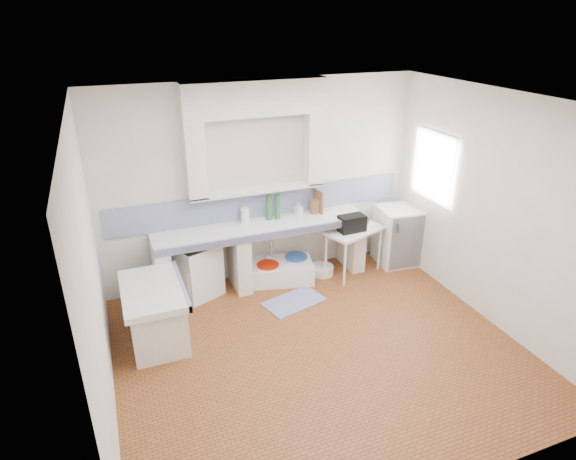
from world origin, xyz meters
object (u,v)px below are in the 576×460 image
object	(u,v)px
stove	(197,270)
sink	(276,272)
fridge	(397,235)
side_table	(353,251)

from	to	relation	value
stove	sink	size ratio (longest dim) A/B	0.72
stove	fridge	world-z (taller)	fridge
sink	fridge	bearing A→B (deg)	9.29
fridge	side_table	bearing A→B (deg)	-169.16
sink	fridge	distance (m)	1.95
stove	sink	world-z (taller)	stove
stove	fridge	distance (m)	3.05
stove	side_table	distance (m)	2.27
sink	fridge	xyz separation A→B (m)	(1.92, -0.14, 0.32)
sink	side_table	size ratio (longest dim) A/B	1.22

